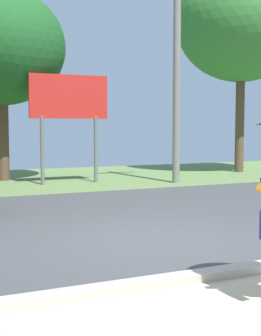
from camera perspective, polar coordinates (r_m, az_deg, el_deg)
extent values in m
cube|color=#424244|center=(9.69, -2.22, -6.32)|extent=(40.00, 8.00, 0.10)
cube|color=#657F46|center=(17.29, -12.23, -1.48)|extent=(40.00, 8.00, 0.10)
cube|color=#B2AD9E|center=(6.25, 11.99, -11.79)|extent=(40.00, 0.24, 0.10)
cylinder|color=gray|center=(15.95, 5.49, 11.29)|extent=(0.24, 0.24, 7.24)
cylinder|color=slate|center=(15.52, -10.39, 2.09)|extent=(0.12, 0.12, 2.20)
cylinder|color=slate|center=(16.05, -4.13, 2.25)|extent=(0.12, 0.12, 2.20)
cube|color=red|center=(15.78, -7.27, 8.36)|extent=(2.60, 0.10, 1.40)
cylinder|color=brown|center=(20.17, 12.79, 5.74)|extent=(0.36, 0.36, 4.36)
ellipsoid|color=#387F33|center=(20.60, 13.00, 16.51)|extent=(5.25, 5.25, 4.78)
cylinder|color=brown|center=(17.06, -14.77, 3.85)|extent=(0.36, 0.36, 3.15)
ellipsoid|color=#1E5623|center=(17.27, -14.99, 13.64)|extent=(4.29, 4.29, 3.90)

